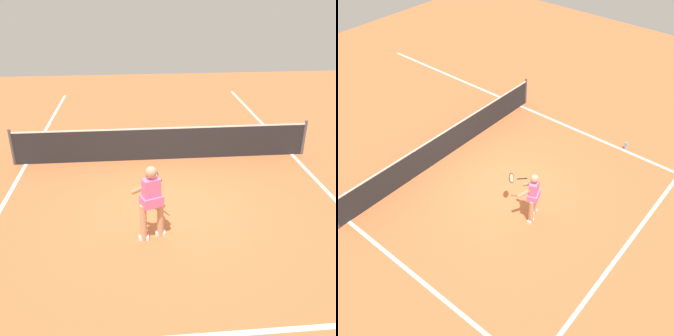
# 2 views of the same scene
# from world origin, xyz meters

# --- Properties ---
(ground_plane) EXTENTS (28.32, 28.32, 0.00)m
(ground_plane) POSITION_xyz_m (0.00, 0.00, 0.00)
(ground_plane) COLOR #C66638
(service_line_marking) EXTENTS (7.66, 0.10, 0.01)m
(service_line_marking) POSITION_xyz_m (0.00, -3.74, 0.00)
(service_line_marking) COLOR white
(service_line_marking) RESTS_ON ground
(sideline_left_marking) EXTENTS (0.10, 19.79, 0.01)m
(sideline_left_marking) POSITION_xyz_m (-3.83, 0.00, 0.00)
(sideline_left_marking) COLOR white
(sideline_left_marking) RESTS_ON ground
(sideline_right_marking) EXTENTS (0.10, 19.79, 0.01)m
(sideline_right_marking) POSITION_xyz_m (3.83, 0.00, 0.00)
(sideline_right_marking) COLOR white
(sideline_right_marking) RESTS_ON ground
(court_net) EXTENTS (8.34, 0.08, 1.04)m
(court_net) POSITION_xyz_m (0.00, 2.50, 0.48)
(court_net) COLOR #4C4C51
(court_net) RESTS_ON ground
(tennis_player) EXTENTS (0.67, 1.10, 1.55)m
(tennis_player) POSITION_xyz_m (-0.51, -1.25, 0.85)
(tennis_player) COLOR tan
(tennis_player) RESTS_ON ground
(water_bottle) EXTENTS (0.07, 0.07, 0.24)m
(water_bottle) POSITION_xyz_m (3.94, -1.83, 0.12)
(water_bottle) COLOR #4C9EE5
(water_bottle) RESTS_ON ground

